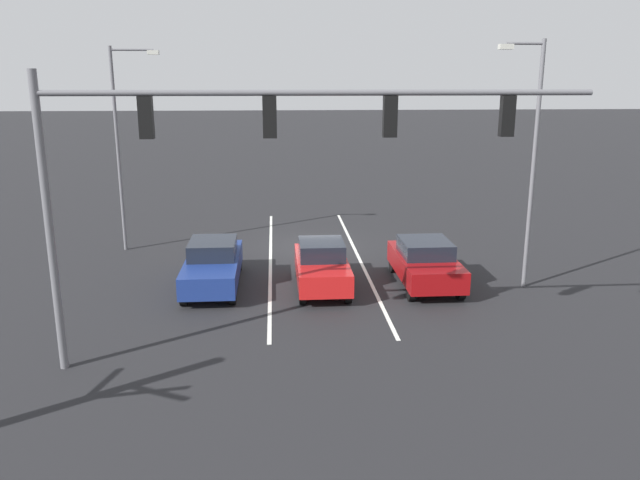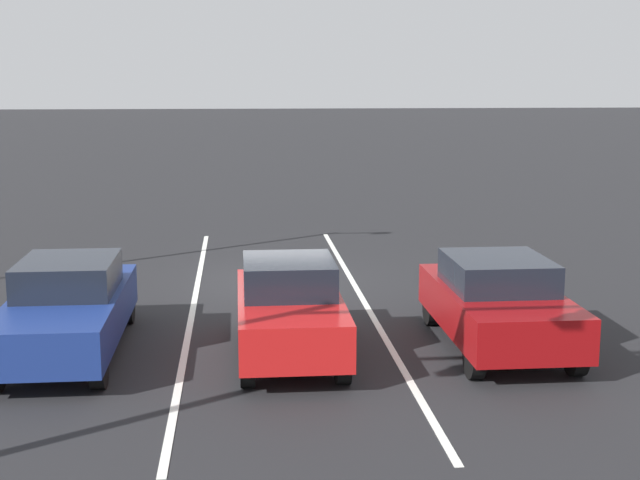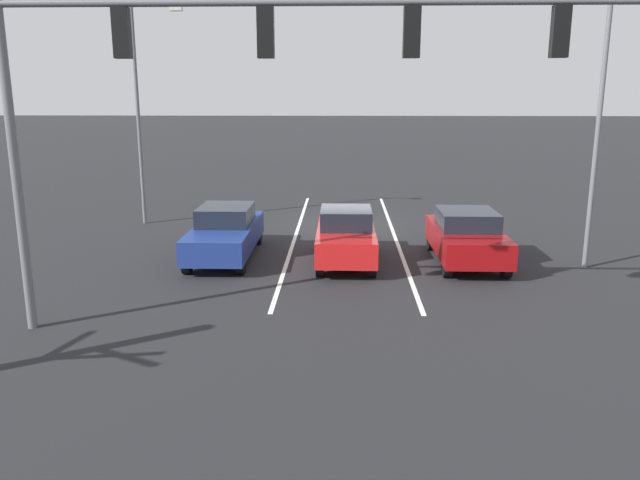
% 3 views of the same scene
% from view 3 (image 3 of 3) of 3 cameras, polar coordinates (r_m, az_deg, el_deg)
% --- Properties ---
extents(ground_plane, '(240.00, 240.00, 0.00)m').
position_cam_3_polar(ground_plane, '(24.23, 2.28, 1.48)').
color(ground_plane, black).
extents(lane_stripe_left_divider, '(0.12, 16.24, 0.01)m').
position_cam_3_polar(lane_stripe_left_divider, '(22.25, 6.85, 0.34)').
color(lane_stripe_left_divider, silver).
rests_on(lane_stripe_left_divider, ground_plane).
extents(lane_stripe_center_divider, '(0.12, 16.24, 0.01)m').
position_cam_3_polar(lane_stripe_center_divider, '(22.22, -2.24, 0.41)').
color(lane_stripe_center_divider, silver).
rests_on(lane_stripe_center_divider, ground_plane).
extents(car_maroon_leftlane_front, '(1.87, 4.24, 1.57)m').
position_cam_3_polar(car_maroon_leftlane_front, '(19.02, 13.25, 0.34)').
color(car_maroon_leftlane_front, maroon).
rests_on(car_maroon_leftlane_front, ground_plane).
extents(car_navy_rightlane_front, '(1.78, 4.75, 1.58)m').
position_cam_3_polar(car_navy_rightlane_front, '(19.35, -8.64, 0.70)').
color(car_navy_rightlane_front, navy).
rests_on(car_navy_rightlane_front, ground_plane).
extents(car_red_midlane_front, '(1.70, 4.09, 1.62)m').
position_cam_3_polar(car_red_midlane_front, '(18.54, 2.38, 0.37)').
color(car_red_midlane_front, red).
rests_on(car_red_midlane_front, ground_plane).
extents(traffic_signal_gantry, '(12.87, 0.37, 7.15)m').
position_cam_3_polar(traffic_signal_gantry, '(12.71, -8.42, 15.33)').
color(traffic_signal_gantry, slate).
rests_on(traffic_signal_gantry, ground_plane).
extents(street_lamp_right_shoulder, '(1.93, 0.24, 8.18)m').
position_cam_3_polar(street_lamp_right_shoulder, '(24.78, -15.93, 12.21)').
color(street_lamp_right_shoulder, slate).
rests_on(street_lamp_right_shoulder, ground_plane).
extents(street_lamp_left_shoulder, '(1.50, 0.24, 8.15)m').
position_cam_3_polar(street_lamp_left_shoulder, '(19.05, 23.86, 11.21)').
color(street_lamp_left_shoulder, slate).
rests_on(street_lamp_left_shoulder, ground_plane).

